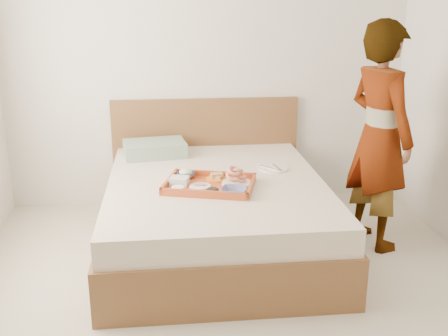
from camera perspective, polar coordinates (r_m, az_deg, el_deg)
ground at (r=3.25m, az=1.29°, el=-15.91°), size 3.50×4.00×0.01m
wall_back at (r=4.73m, az=-1.81°, el=11.60°), size 3.50×0.01×2.60m
wall_front at (r=0.92m, az=18.88°, el=-16.11°), size 3.50×0.01×2.60m
bed at (r=4.01m, az=-0.87°, el=-4.84°), size 1.65×2.00×0.53m
headboard at (r=4.85m, az=-1.96°, el=1.82°), size 1.65×0.06×0.95m
pillow at (r=4.53m, az=-7.36°, el=2.05°), size 0.55×0.41×0.12m
tray at (r=3.74m, az=-1.53°, el=-1.71°), size 0.70×0.59×0.05m
prawn_plate at (r=3.78m, az=1.36°, el=-1.60°), size 0.26×0.26×0.01m
navy_bowl_big at (r=3.58m, az=1.07°, el=-2.44°), size 0.21×0.21×0.04m
sauce_dish at (r=3.59m, az=-1.24°, el=-2.50°), size 0.11×0.11×0.03m
meat_plate at (r=3.72m, az=-2.57°, el=-1.96°), size 0.18×0.18×0.01m
bread_plate at (r=3.87m, az=-0.82°, el=-1.14°), size 0.18×0.18×0.01m
salad_bowl at (r=3.91m, az=-4.06°, el=-0.75°), size 0.16×0.16×0.04m
plastic_tub at (r=3.77m, az=-4.77°, el=-1.37°), size 0.15×0.13×0.05m
cheese_round at (r=3.65m, az=-4.93°, el=-2.23°), size 0.11×0.11×0.03m
dinner_plate at (r=4.16m, az=5.26°, el=-0.08°), size 0.28×0.28×0.01m
person at (r=4.06m, az=16.15°, el=3.19°), size 0.58×0.70×1.67m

